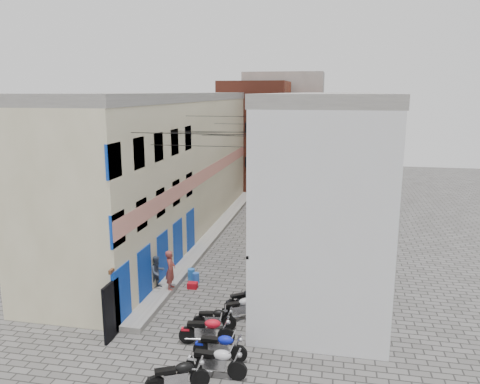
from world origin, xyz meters
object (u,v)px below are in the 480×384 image
Objects in this scene: person_a at (171,270)px; water_jug_near at (196,278)px; motorcycle_b at (216,360)px; motorcycle_f at (240,307)px; motorcycle_e at (214,317)px; motorcycle_c at (220,345)px; water_jug_far at (191,274)px; motorcycle_g at (245,298)px; motorcycle_d at (207,329)px; person_b at (157,272)px; red_crate at (193,285)px; motorcycle_a at (177,374)px.

water_jug_near is at bearing -34.56° from person_a.
motorcycle_b is 3.98m from motorcycle_f.
motorcycle_e is at bearing -142.44° from person_a.
person_a is at bearing -143.48° from motorcycle_c.
motorcycle_g is at bearing -39.73° from water_jug_far.
motorcycle_g is at bearing -111.04° from person_a.
motorcycle_d is 1.20× the size of motorcycle_e.
person_b reaches higher than water_jug_near.
red_crate is (-1.99, 3.55, -0.36)m from motorcycle_e.
motorcycle_f is (0.11, 2.98, -0.01)m from motorcycle_c.
person_a is at bearing -152.26° from motorcycle_d.
motorcycle_a is at bearing -75.38° from water_jug_far.
water_jug_near is at bearing 166.91° from motorcycle_a.
person_b is 3.33× the size of red_crate.
water_jug_far is at bearing -165.08° from motorcycle_d.
water_jug_far is at bearing -165.64° from motorcycle_g.
person_b is at bearing -138.69° from motorcycle_c.
motorcycle_e is 2.07m from motorcycle_g.
water_jug_near is 0.68m from red_crate.
motorcycle_f is (0.84, 0.98, 0.05)m from motorcycle_e.
motorcycle_e is 4.42m from person_b.
red_crate is (1.42, 0.79, -0.87)m from person_b.
person_b reaches higher than water_jug_far.
motorcycle_a is at bearing -12.24° from motorcycle_e.
water_jug_far reaches higher than water_jug_near.
motorcycle_b is 3.76× the size of water_jug_far.
motorcycle_d is 1.11m from motorcycle_e.
motorcycle_e is at bearing -62.64° from water_jug_far.
motorcycle_c reaches higher than water_jug_near.
motorcycle_e is 3.48× the size of water_jug_near.
motorcycle_b is 4.51× the size of red_crate.
water_jug_near is at bearing -156.94° from motorcycle_b.
red_crate is at bearing -69.76° from water_jug_far.
person_a reaches higher than red_crate.
motorcycle_b is at bearing -66.70° from red_crate.
person_b is at bearing -151.02° from red_crate.
motorcycle_b is 1.09× the size of motorcycle_f.
motorcycle_e is at bearing -59.72° from motorcycle_g.
motorcycle_a is 1.05× the size of motorcycle_c.
motorcycle_g is at bearing -30.35° from red_crate.
person_b reaches higher than motorcycle_b.
motorcycle_b is at bearing -31.61° from motorcycle_f.
motorcycle_e reaches higher than water_jug_far.
motorcycle_f is (0.83, 2.08, -0.05)m from motorcycle_d.
motorcycle_b is 4.15× the size of water_jug_near.
motorcycle_c is 6.81m from water_jug_near.
motorcycle_e is at bearing -162.93° from motorcycle_b.
red_crate is at bearing -164.57° from motorcycle_d.
motorcycle_b is at bearing -155.36° from person_a.
red_crate is at bearing 167.79° from motorcycle_a.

